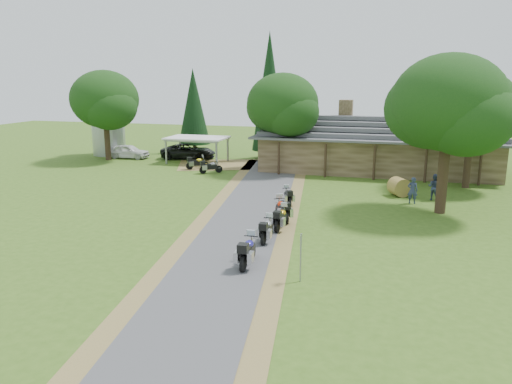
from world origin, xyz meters
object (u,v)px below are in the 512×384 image
(motorcycle_row_d, at_px, (282,208))
(motorcycle_row_e, at_px, (288,195))
(carport, at_px, (197,150))
(motorcycle_row_a, at_px, (248,250))
(silo, at_px, (108,122))
(motorcycle_row_c, at_px, (281,217))
(motorcycle_carport_a, at_px, (197,162))
(motorcycle_carport_b, at_px, (211,166))
(hay_bale, at_px, (399,187))
(lodge, at_px, (377,143))
(motorcycle_row_b, at_px, (267,228))
(car_white_sedan, at_px, (128,150))
(car_dark_suv, at_px, (188,148))

(motorcycle_row_d, height_order, motorcycle_row_e, motorcycle_row_d)
(carport, relative_size, motorcycle_row_a, 2.73)
(silo, height_order, motorcycle_row_c, silo)
(motorcycle_row_a, height_order, motorcycle_carport_a, motorcycle_row_a)
(motorcycle_carport_b, distance_m, hay_bale, 16.51)
(motorcycle_row_c, relative_size, motorcycle_carport_a, 1.06)
(lodge, bearing_deg, motorcycle_row_d, -104.39)
(motorcycle_row_b, bearing_deg, motorcycle_row_d, 0.16)
(motorcycle_row_e, bearing_deg, motorcycle_carport_b, 21.77)
(motorcycle_row_e, xyz_separation_m, motorcycle_carport_b, (-8.78, 8.87, 0.03))
(car_white_sedan, bearing_deg, motorcycle_carport_b, -118.63)
(motorcycle_row_b, bearing_deg, hay_bale, -29.45)
(motorcycle_row_b, relative_size, motorcycle_carport_a, 1.03)
(silo, relative_size, motorcycle_row_c, 3.54)
(lodge, relative_size, car_white_sedan, 3.92)
(car_dark_suv, distance_m, hay_bale, 23.73)
(car_white_sedan, distance_m, car_dark_suv, 6.26)
(motorcycle_row_d, xyz_separation_m, motorcycle_carport_a, (-11.15, 14.24, -0.08))
(motorcycle_row_c, bearing_deg, hay_bale, -29.27)
(motorcycle_row_c, distance_m, motorcycle_row_d, 1.71)
(car_dark_suv, bearing_deg, motorcycle_row_e, -150.25)
(car_dark_suv, height_order, motorcycle_row_c, car_dark_suv)
(motorcycle_row_a, distance_m, motorcycle_carport_b, 22.22)
(motorcycle_row_c, bearing_deg, motorcycle_carport_b, 36.89)
(motorcycle_row_b, bearing_deg, motorcycle_row_e, 3.02)
(lodge, relative_size, motorcycle_row_a, 10.14)
(car_white_sedan, xyz_separation_m, motorcycle_row_c, (20.68, -19.75, -0.23))
(motorcycle_row_a, relative_size, motorcycle_carport_a, 1.13)
(car_white_sedan, height_order, motorcycle_carport_a, car_white_sedan)
(car_dark_suv, xyz_separation_m, motorcycle_row_e, (13.78, -15.65, -0.56))
(car_white_sedan, bearing_deg, hay_bale, -112.79)
(motorcycle_row_d, xyz_separation_m, motorcycle_carport_b, (-9.25, 12.70, -0.09))
(lodge, distance_m, motorcycle_carport_a, 16.36)
(hay_bale, bearing_deg, carport, 153.79)
(car_dark_suv, xyz_separation_m, motorcycle_row_c, (14.59, -21.15, -0.48))
(silo, bearing_deg, hay_bale, -20.79)
(carport, xyz_separation_m, motorcycle_row_b, (12.60, -21.60, -0.59))
(carport, xyz_separation_m, motorcycle_row_a, (12.63, -25.14, -0.53))
(car_dark_suv, height_order, motorcycle_row_b, car_dark_suv)
(silo, distance_m, motorcycle_row_c, 32.21)
(motorcycle_row_c, xyz_separation_m, motorcycle_carport_a, (-11.48, 15.91, -0.04))
(silo, bearing_deg, motorcycle_carport_b, -26.13)
(motorcycle_row_a, height_order, motorcycle_row_c, motorcycle_row_a)
(lodge, relative_size, motorcycle_row_d, 10.18)
(motorcycle_carport_a, bearing_deg, motorcycle_row_d, -91.14)
(motorcycle_row_d, bearing_deg, motorcycle_carport_b, 7.58)
(carport, height_order, motorcycle_row_d, carport)
(car_white_sedan, height_order, motorcycle_carport_b, car_white_sedan)
(silo, distance_m, motorcycle_row_e, 28.20)
(motorcycle_row_a, bearing_deg, lodge, -12.31)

